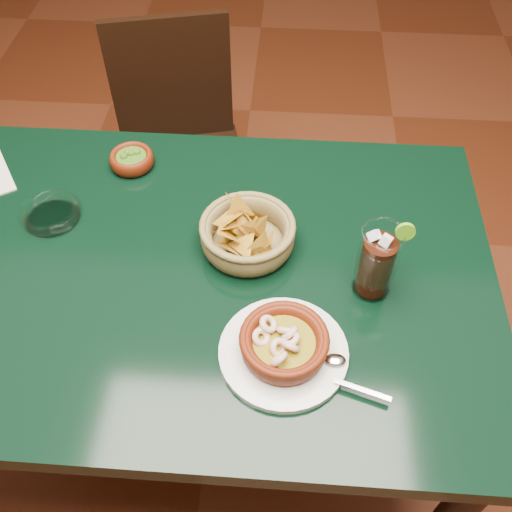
# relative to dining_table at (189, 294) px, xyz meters

# --- Properties ---
(ground) EXTENTS (7.00, 7.00, 0.00)m
(ground) POSITION_rel_dining_table_xyz_m (0.00, 0.00, -0.65)
(ground) COLOR #471C0C
(ground) RESTS_ON ground
(dining_table) EXTENTS (1.20, 0.80, 0.75)m
(dining_table) POSITION_rel_dining_table_xyz_m (0.00, 0.00, 0.00)
(dining_table) COLOR black
(dining_table) RESTS_ON ground
(dining_chair) EXTENTS (0.47, 0.47, 0.83)m
(dining_chair) POSITION_rel_dining_table_xyz_m (-0.15, 0.70, -0.19)
(dining_chair) COLOR black
(dining_chair) RESTS_ON ground
(shrimp_plate) EXTENTS (0.29, 0.22, 0.07)m
(shrimp_plate) POSITION_rel_dining_table_xyz_m (0.20, -0.19, 0.13)
(shrimp_plate) COLOR silver
(shrimp_plate) RESTS_ON dining_table
(chip_basket) EXTENTS (0.22, 0.22, 0.13)m
(chip_basket) POSITION_rel_dining_table_xyz_m (0.12, 0.06, 0.13)
(chip_basket) COLOR olive
(chip_basket) RESTS_ON dining_table
(guacamole_ramekin) EXTENTS (0.12, 0.12, 0.04)m
(guacamole_ramekin) POSITION_rel_dining_table_xyz_m (-0.16, 0.28, 0.12)
(guacamole_ramekin) COLOR #4A1406
(guacamole_ramekin) RESTS_ON dining_table
(cola_drink) EXTENTS (0.15, 0.15, 0.18)m
(cola_drink) POSITION_rel_dining_table_xyz_m (0.36, -0.03, 0.17)
(cola_drink) COLOR white
(cola_drink) RESTS_ON dining_table
(glass_ashtray) EXTENTS (0.13, 0.13, 0.03)m
(glass_ashtray) POSITION_rel_dining_table_xyz_m (-0.29, 0.10, 0.11)
(glass_ashtray) COLOR white
(glass_ashtray) RESTS_ON dining_table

